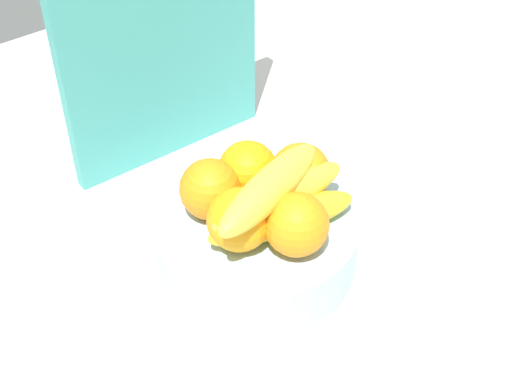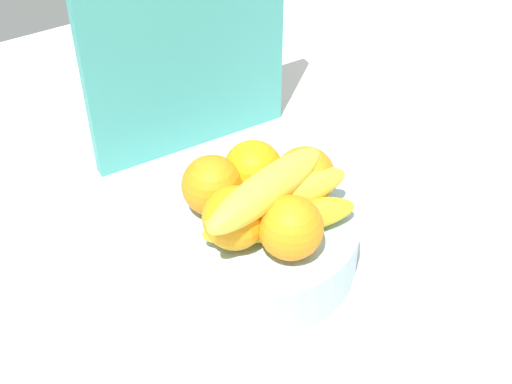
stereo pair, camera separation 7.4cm
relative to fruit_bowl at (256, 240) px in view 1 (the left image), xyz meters
The scene contains 10 objects.
ground_plane 6.22cm from the fruit_bowl, 155.23° to the right, with size 180.00×140.00×3.00cm, color silver.
fruit_bowl is the anchor object (origin of this frame).
orange_front_left 7.99cm from the fruit_bowl, 61.45° to the left, with size 6.82×6.82×6.82cm, color orange.
orange_front_right 8.32cm from the fruit_bowl, 126.53° to the left, with size 6.82×6.82×6.82cm, color orange.
orange_center 7.67cm from the fruit_bowl, 160.81° to the right, with size 6.82×6.82×6.82cm, color orange.
orange_back_left 8.96cm from the fruit_bowl, 87.06° to the right, with size 6.82×6.82×6.82cm, color orange.
orange_back_right 9.17cm from the fruit_bowl, ahead, with size 6.82×6.82×6.82cm, color orange.
banana_bunch 7.86cm from the fruit_bowl, 77.16° to the right, with size 18.99×9.25×8.40cm.
cutting_board 28.86cm from the fruit_bowl, 78.33° to the left, with size 28.00×1.80×36.00cm, color teal.
jar_lid 23.15cm from the fruit_bowl, 18.36° to the right, with size 6.54×6.54×1.45cm, color white.
Camera 1 is at (-33.04, -42.06, 58.49)cm, focal length 49.20 mm.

